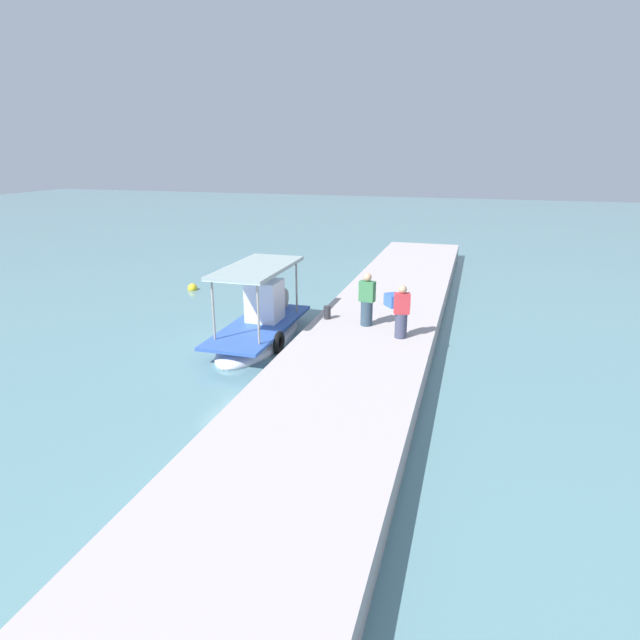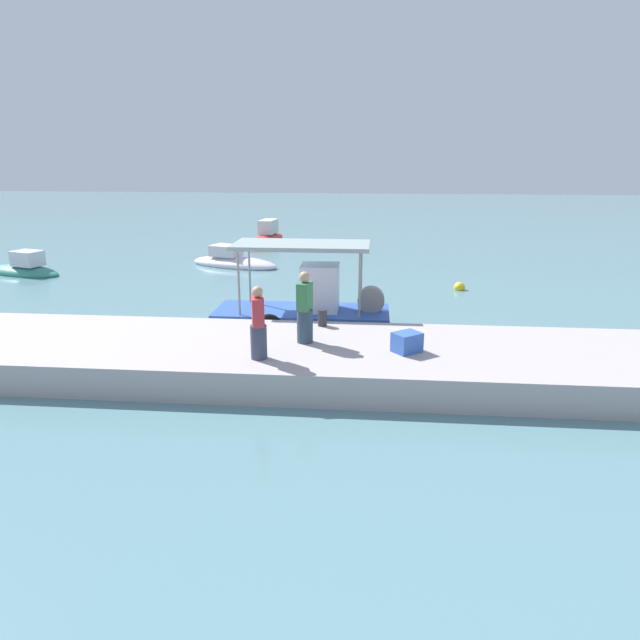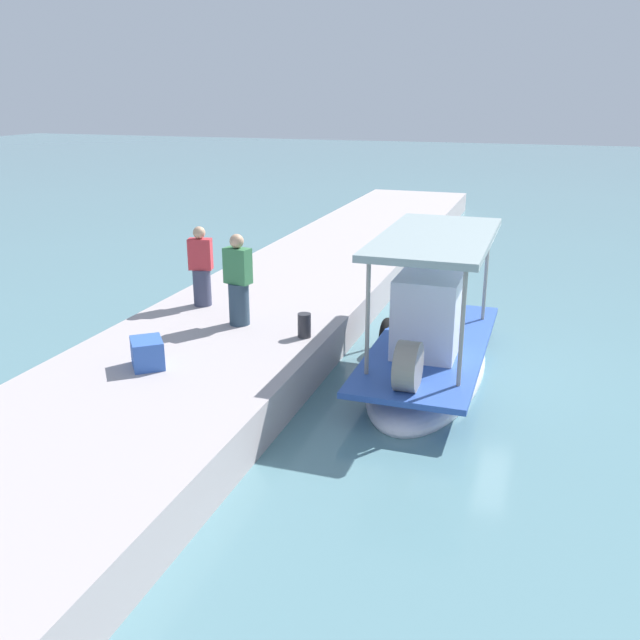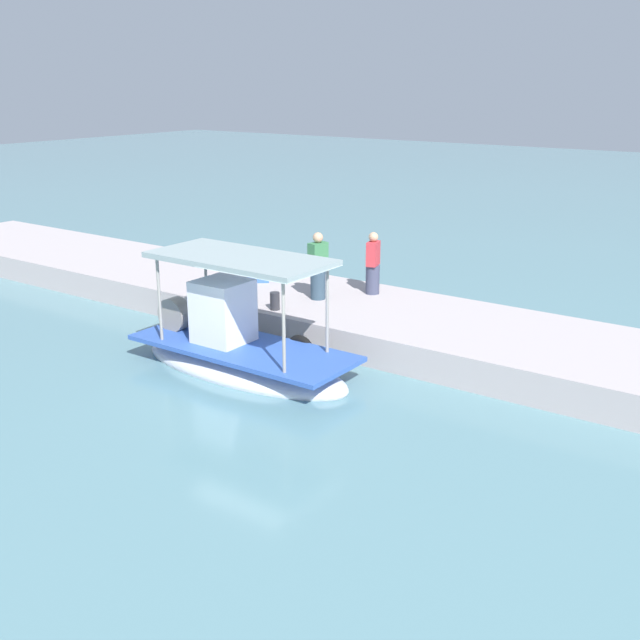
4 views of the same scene
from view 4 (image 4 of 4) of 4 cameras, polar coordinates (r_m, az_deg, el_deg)
The scene contains 7 objects.
ground_plane at distance 16.50m, azimuth -4.16°, elevation -4.66°, with size 120.00×120.00×0.00m, color slate.
dock_quay at distance 19.51m, azimuth 3.44°, elevation 0.04°, with size 36.00×4.07×0.73m, color #B1A6A6.
main_fishing_boat at distance 17.15m, azimuth -5.97°, elevation -2.21°, with size 5.47×2.10×2.95m.
fisherman_near_bollard at distance 19.77m, azimuth -0.15°, elevation 3.79°, with size 0.45×0.53×1.74m.
fisherman_by_crate at distance 20.32m, azimuth 3.93°, elevation 4.01°, with size 0.45×0.52×1.65m.
mooring_bollard at distance 19.00m, azimuth -3.36°, elevation 1.41°, with size 0.24×0.24×0.44m, color #2D2D33.
cargo_crate at distance 21.73m, azimuth -4.61°, elevation 3.48°, with size 0.60×0.48×0.46m, color #3661BC.
Camera 4 is at (-9.79, 11.74, 6.21)m, focal length 43.25 mm.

